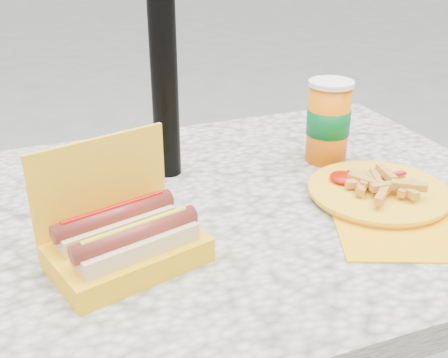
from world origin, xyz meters
name	(u,v)px	position (x,y,z in m)	size (l,w,h in m)	color
picnic_table	(196,261)	(0.00, 0.00, 0.64)	(1.20, 0.80, 0.75)	beige
hotdog_box	(125,240)	(-0.15, -0.12, 0.79)	(0.24, 0.19, 0.18)	yellow
fries_plate	(379,193)	(0.32, -0.09, 0.76)	(0.29, 0.36, 0.05)	#F9AE0D
soda_cup	(328,121)	(0.32, 0.10, 0.83)	(0.09, 0.09, 0.17)	orange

